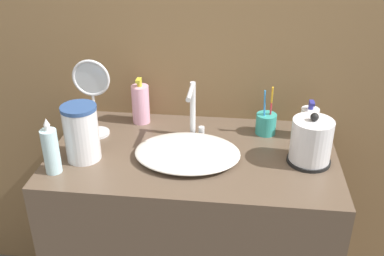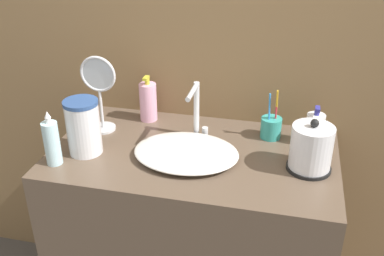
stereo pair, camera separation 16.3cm
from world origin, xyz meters
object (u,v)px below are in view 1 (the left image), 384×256
at_px(toothbrush_cup, 266,123).
at_px(vanity_mirror, 93,93).
at_px(mouthwash_bottle, 51,150).
at_px(shampoo_bottle, 309,123).
at_px(faucet, 193,108).
at_px(water_pitcher, 81,133).
at_px(electric_kettle, 311,143).
at_px(lotion_bottle, 141,104).

height_order(toothbrush_cup, vanity_mirror, vanity_mirror).
bearing_deg(mouthwash_bottle, shampoo_bottle, 21.49).
distance_m(faucet, water_pitcher, 0.43).
distance_m(electric_kettle, water_pitcher, 0.81).
relative_size(lotion_bottle, water_pitcher, 0.95).
bearing_deg(water_pitcher, mouthwash_bottle, -127.17).
height_order(electric_kettle, water_pitcher, water_pitcher).
distance_m(faucet, shampoo_bottle, 0.46).
bearing_deg(water_pitcher, vanity_mirror, 93.01).
relative_size(toothbrush_cup, water_pitcher, 1.00).
bearing_deg(water_pitcher, shampoo_bottle, 17.20).
bearing_deg(electric_kettle, vanity_mirror, 171.87).
xyz_separation_m(faucet, vanity_mirror, (-0.39, -0.01, 0.05)).
height_order(electric_kettle, lotion_bottle, lotion_bottle).
xyz_separation_m(toothbrush_cup, shampoo_bottle, (0.16, -0.01, 0.02)).
xyz_separation_m(lotion_bottle, shampoo_bottle, (0.68, -0.06, -0.02)).
bearing_deg(vanity_mirror, water_pitcher, -86.99).
relative_size(faucet, water_pitcher, 1.09).
height_order(toothbrush_cup, lotion_bottle, toothbrush_cup).
distance_m(electric_kettle, lotion_bottle, 0.71).
distance_m(vanity_mirror, water_pitcher, 0.20).
height_order(electric_kettle, shampoo_bottle, electric_kettle).
relative_size(electric_kettle, mouthwash_bottle, 0.95).
bearing_deg(vanity_mirror, shampoo_bottle, 4.96).
xyz_separation_m(lotion_bottle, water_pitcher, (-0.14, -0.31, 0.02)).
bearing_deg(electric_kettle, lotion_bottle, 159.74).
bearing_deg(mouthwash_bottle, faucet, 33.23).
height_order(shampoo_bottle, mouthwash_bottle, mouthwash_bottle).
bearing_deg(toothbrush_cup, electric_kettle, -53.94).
bearing_deg(electric_kettle, water_pitcher, -175.34).
distance_m(electric_kettle, toothbrush_cup, 0.25).
bearing_deg(shampoo_bottle, water_pitcher, -162.80).
bearing_deg(lotion_bottle, water_pitcher, -114.93).
height_order(toothbrush_cup, mouthwash_bottle, toothbrush_cup).
bearing_deg(vanity_mirror, electric_kettle, -8.13).
bearing_deg(water_pitcher, lotion_bottle, 65.07).
xyz_separation_m(mouthwash_bottle, vanity_mirror, (0.07, 0.28, 0.09)).
bearing_deg(shampoo_bottle, faucet, -172.64).
relative_size(faucet, mouthwash_bottle, 1.11).
relative_size(shampoo_bottle, water_pitcher, 0.76).
height_order(lotion_bottle, water_pitcher, water_pitcher).
relative_size(electric_kettle, lotion_bottle, 0.98).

